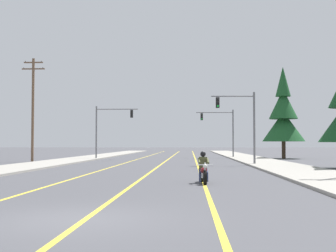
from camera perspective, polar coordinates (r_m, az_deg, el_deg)
The scene contains 12 objects.
ground_plane at distance 11.00m, azimuth -11.98°, elevation -11.73°, with size 400.00×400.00×0.00m, color #47474C.
lane_stripe_center at distance 55.58m, azimuth 0.26°, elevation -4.17°, with size 0.16×100.00×0.01m, color yellow.
lane_stripe_left at distance 55.85m, azimuth -3.38°, elevation -4.15°, with size 0.16×100.00×0.01m, color yellow.
lane_stripe_right at distance 55.53m, azimuth 3.51°, elevation -4.16°, with size 0.16×100.00×0.01m, color yellow.
sidewalk_kerb_right at distance 51.01m, azimuth 10.76°, elevation -4.22°, with size 4.40×110.00×0.14m, color #9E998E.
sidewalk_kerb_left at distance 52.05m, azimuth -11.11°, elevation -4.18°, with size 4.40×110.00×0.14m, color #9E998E.
motorcycle_with_rider at distance 20.36m, azimuth 4.61°, elevation -5.75°, with size 0.70×2.19×1.46m.
traffic_signal_near_right at distance 37.83m, azimuth 9.58°, elevation 1.08°, with size 3.73×0.48×6.20m.
traffic_signal_near_left at distance 51.91m, azimuth -7.73°, elevation 0.25°, with size 4.98×0.39×6.20m.
traffic_signal_mid_right at distance 57.20m, azimuth 7.05°, elevation 0.00°, with size 4.84×0.40×6.20m.
utility_pole_left_near at distance 46.18m, azimuth -17.10°, elevation 2.47°, with size 2.32×0.26×10.39m.
conifer_tree_right_verge_far at distance 55.30m, azimuth 14.71°, elevation 1.23°, with size 5.10×5.10×11.23m.
Camera 1 is at (2.76, -10.49, 1.81)m, focal length 47.05 mm.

